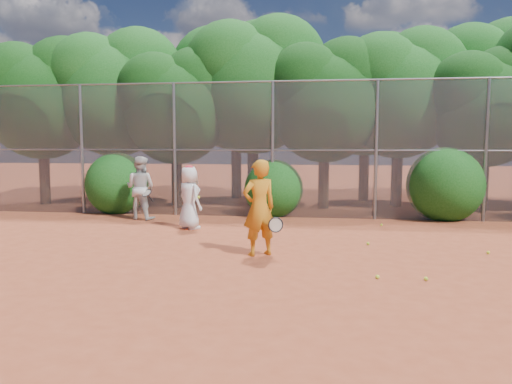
# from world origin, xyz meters

# --- Properties ---
(ground) EXTENTS (80.00, 80.00, 0.00)m
(ground) POSITION_xyz_m (0.00, 0.00, 0.00)
(ground) COLOR #993E22
(ground) RESTS_ON ground
(fence_back) EXTENTS (20.05, 0.09, 4.03)m
(fence_back) POSITION_xyz_m (-0.12, 6.00, 2.05)
(fence_back) COLOR gray
(fence_back) RESTS_ON ground
(tree_0) EXTENTS (4.38, 3.81, 6.00)m
(tree_0) POSITION_xyz_m (-9.44, 8.04, 3.93)
(tree_0) COLOR black
(tree_0) RESTS_ON ground
(tree_1) EXTENTS (4.64, 4.03, 6.35)m
(tree_1) POSITION_xyz_m (-6.94, 8.54, 4.16)
(tree_1) COLOR black
(tree_1) RESTS_ON ground
(tree_2) EXTENTS (3.99, 3.47, 5.47)m
(tree_2) POSITION_xyz_m (-4.45, 7.83, 3.58)
(tree_2) COLOR black
(tree_2) RESTS_ON ground
(tree_3) EXTENTS (4.89, 4.26, 6.70)m
(tree_3) POSITION_xyz_m (-1.94, 8.84, 4.40)
(tree_3) COLOR black
(tree_3) RESTS_ON ground
(tree_4) EXTENTS (4.19, 3.64, 5.73)m
(tree_4) POSITION_xyz_m (0.55, 8.24, 3.76)
(tree_4) COLOR black
(tree_4) RESTS_ON ground
(tree_5) EXTENTS (4.51, 3.92, 6.17)m
(tree_5) POSITION_xyz_m (3.06, 9.04, 4.05)
(tree_5) COLOR black
(tree_5) RESTS_ON ground
(tree_6) EXTENTS (3.86, 3.36, 5.29)m
(tree_6) POSITION_xyz_m (5.55, 8.03, 3.47)
(tree_6) COLOR black
(tree_6) RESTS_ON ground
(tree_9) EXTENTS (4.83, 4.20, 6.62)m
(tree_9) POSITION_xyz_m (-7.94, 10.84, 4.34)
(tree_9) COLOR black
(tree_9) RESTS_ON ground
(tree_10) EXTENTS (5.15, 4.48, 7.06)m
(tree_10) POSITION_xyz_m (-2.93, 11.05, 4.63)
(tree_10) COLOR black
(tree_10) RESTS_ON ground
(tree_11) EXTENTS (4.64, 4.03, 6.35)m
(tree_11) POSITION_xyz_m (2.06, 10.64, 4.16)
(tree_11) COLOR black
(tree_11) RESTS_ON ground
(tree_12) EXTENTS (5.02, 4.37, 6.88)m
(tree_12) POSITION_xyz_m (6.56, 11.24, 4.51)
(tree_12) COLOR black
(tree_12) RESTS_ON ground
(bush_0) EXTENTS (2.00, 2.00, 2.00)m
(bush_0) POSITION_xyz_m (-6.00, 6.30, 1.00)
(bush_0) COLOR #124A14
(bush_0) RESTS_ON ground
(bush_1) EXTENTS (1.80, 1.80, 1.80)m
(bush_1) POSITION_xyz_m (-1.00, 6.30, 0.90)
(bush_1) COLOR #124A14
(bush_1) RESTS_ON ground
(bush_2) EXTENTS (2.20, 2.20, 2.20)m
(bush_2) POSITION_xyz_m (4.00, 6.30, 1.10)
(bush_2) COLOR #124A14
(bush_2) RESTS_ON ground
(player_yellow) EXTENTS (0.91, 0.75, 1.90)m
(player_yellow) POSITION_xyz_m (-0.71, 0.92, 0.95)
(player_yellow) COLOR orange
(player_yellow) RESTS_ON ground
(player_teen) EXTENTS (0.94, 0.91, 1.65)m
(player_teen) POSITION_xyz_m (-2.90, 3.66, 0.82)
(player_teen) COLOR silver
(player_teen) RESTS_ON ground
(player_white) EXTENTS (1.00, 0.89, 1.83)m
(player_white) POSITION_xyz_m (-4.74, 5.02, 0.91)
(player_white) COLOR silver
(player_white) RESTS_ON ground
(ball_0) EXTENTS (0.07, 0.07, 0.07)m
(ball_0) POSITION_xyz_m (1.51, 2.21, 0.03)
(ball_0) COLOR #C3E429
(ball_0) RESTS_ON ground
(ball_1) EXTENTS (0.07, 0.07, 0.07)m
(ball_1) POSITION_xyz_m (3.82, 1.64, 0.03)
(ball_1) COLOR #C3E429
(ball_1) RESTS_ON ground
(ball_2) EXTENTS (0.07, 0.07, 0.07)m
(ball_2) POSITION_xyz_m (2.21, -0.52, 0.03)
(ball_2) COLOR #C3E429
(ball_2) RESTS_ON ground
(ball_4) EXTENTS (0.07, 0.07, 0.07)m
(ball_4) POSITION_xyz_m (1.44, -0.52, 0.03)
(ball_4) COLOR #C3E429
(ball_4) RESTS_ON ground
(ball_5) EXTENTS (0.07, 0.07, 0.07)m
(ball_5) POSITION_xyz_m (2.07, 4.77, 0.03)
(ball_5) COLOR #C3E429
(ball_5) RESTS_ON ground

